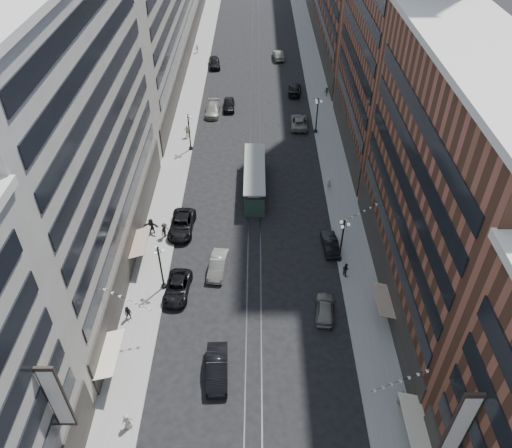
{
  "coord_description": "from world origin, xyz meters",
  "views": [
    {
      "loc": [
        0.24,
        -7.11,
        37.62
      ],
      "look_at": [
        0.2,
        32.24,
        5.0
      ],
      "focal_mm": 35.0,
      "sensor_mm": 36.0,
      "label": 1
    }
  ],
  "objects_px": {
    "car_7": "(182,225)",
    "pedestrian_8": "(329,183)",
    "pedestrian_4": "(400,398)",
    "pedestrian_extra_1": "(165,230)",
    "pedestrian_2": "(128,313)",
    "pedestrian_5": "(151,226)",
    "car_5": "(217,369)",
    "pedestrian_6": "(187,131)",
    "pedestrian_7": "(346,269)",
    "car_extra_0": "(218,265)",
    "car_14": "(278,55)",
    "car_2": "(177,288)",
    "pedestrian_extra_0": "(197,49)",
    "car_9": "(214,62)",
    "car_10": "(330,243)",
    "car_11": "(299,122)",
    "car_12": "(295,89)",
    "streetcar": "(255,179)",
    "pedestrian_9": "(327,92)",
    "lamppost_se_mid": "(317,114)",
    "car_8": "(213,109)",
    "lamppost_sw_far": "(161,266)",
    "car_4": "(325,308)",
    "pedestrian_1": "(127,421)",
    "lamppost_se_far": "(342,240)",
    "lamppost_sw_mid": "(189,131)"
  },
  "relations": [
    {
      "from": "lamppost_se_mid",
      "to": "car_12",
      "type": "bearing_deg",
      "value": 99.9
    },
    {
      "from": "car_9",
      "to": "pedestrian_5",
      "type": "distance_m",
      "value": 48.97
    },
    {
      "from": "car_2",
      "to": "car_10",
      "type": "bearing_deg",
      "value": 26.3
    },
    {
      "from": "pedestrian_1",
      "to": "car_extra_0",
      "type": "height_order",
      "value": "pedestrian_1"
    },
    {
      "from": "pedestrian_4",
      "to": "car_10",
      "type": "relative_size",
      "value": 0.41
    },
    {
      "from": "pedestrian_5",
      "to": "pedestrian_extra_1",
      "type": "height_order",
      "value": "pedestrian_5"
    },
    {
      "from": "car_9",
      "to": "car_12",
      "type": "xyz_separation_m",
      "value": [
        14.59,
        -11.62,
        -0.09
      ]
    },
    {
      "from": "pedestrian_4",
      "to": "pedestrian_6",
      "type": "bearing_deg",
      "value": 10.25
    },
    {
      "from": "car_2",
      "to": "pedestrian_6",
      "type": "distance_m",
      "value": 31.23
    },
    {
      "from": "car_11",
      "to": "pedestrian_4",
      "type": "bearing_deg",
      "value": 98.68
    },
    {
      "from": "car_2",
      "to": "pedestrian_7",
      "type": "distance_m",
      "value": 17.39
    },
    {
      "from": "streetcar",
      "to": "pedestrian_9",
      "type": "height_order",
      "value": "streetcar"
    },
    {
      "from": "lamppost_sw_far",
      "to": "car_5",
      "type": "height_order",
      "value": "lamppost_sw_far"
    },
    {
      "from": "pedestrian_4",
      "to": "pedestrian_7",
      "type": "relative_size",
      "value": 1.13
    },
    {
      "from": "car_14",
      "to": "car_extra_0",
      "type": "xyz_separation_m",
      "value": [
        -8.32,
        -58.72,
        -0.02
      ]
    },
    {
      "from": "car_extra_0",
      "to": "car_14",
      "type": "bearing_deg",
      "value": 88.72
    },
    {
      "from": "car_extra_0",
      "to": "car_10",
      "type": "bearing_deg",
      "value": 22.72
    },
    {
      "from": "car_10",
      "to": "car_extra_0",
      "type": "height_order",
      "value": "car_extra_0"
    },
    {
      "from": "car_8",
      "to": "pedestrian_extra_0",
      "type": "height_order",
      "value": "pedestrian_extra_0"
    },
    {
      "from": "car_extra_0",
      "to": "pedestrian_extra_0",
      "type": "distance_m",
      "value": 62.23
    },
    {
      "from": "pedestrian_2",
      "to": "car_9",
      "type": "xyz_separation_m",
      "value": [
        4.13,
        61.52,
        -0.09
      ]
    },
    {
      "from": "streetcar",
      "to": "car_8",
      "type": "bearing_deg",
      "value": 108.11
    },
    {
      "from": "lamppost_sw_far",
      "to": "pedestrian_extra_1",
      "type": "relative_size",
      "value": 2.96
    },
    {
      "from": "pedestrian_2",
      "to": "pedestrian_4",
      "type": "distance_m",
      "value": 25.44
    },
    {
      "from": "lamppost_sw_far",
      "to": "pedestrian_extra_0",
      "type": "height_order",
      "value": "lamppost_sw_far"
    },
    {
      "from": "lamppost_se_mid",
      "to": "car_5",
      "type": "relative_size",
      "value": 1.07
    },
    {
      "from": "car_5",
      "to": "pedestrian_8",
      "type": "distance_m",
      "value": 30.24
    },
    {
      "from": "car_10",
      "to": "pedestrian_6",
      "type": "distance_m",
      "value": 30.58
    },
    {
      "from": "car_10",
      "to": "car_11",
      "type": "bearing_deg",
      "value": -89.67
    },
    {
      "from": "streetcar",
      "to": "car_10",
      "type": "xyz_separation_m",
      "value": [
        8.4,
        -11.35,
        -0.78
      ]
    },
    {
      "from": "car_4",
      "to": "pedestrian_extra_1",
      "type": "distance_m",
      "value": 20.36
    },
    {
      "from": "car_5",
      "to": "pedestrian_6",
      "type": "xyz_separation_m",
      "value": [
        -6.88,
        40.62,
        0.25
      ]
    },
    {
      "from": "car_7",
      "to": "car_11",
      "type": "distance_m",
      "value": 29.18
    },
    {
      "from": "lamppost_se_far",
      "to": "pedestrian_8",
      "type": "relative_size",
      "value": 3.47
    },
    {
      "from": "car_7",
      "to": "pedestrian_8",
      "type": "relative_size",
      "value": 3.65
    },
    {
      "from": "pedestrian_4",
      "to": "pedestrian_extra_1",
      "type": "height_order",
      "value": "pedestrian_extra_1"
    },
    {
      "from": "lamppost_sw_mid",
      "to": "car_10",
      "type": "bearing_deg",
      "value": -49.99
    },
    {
      "from": "car_14",
      "to": "pedestrian_6",
      "type": "distance_m",
      "value": 34.06
    },
    {
      "from": "pedestrian_1",
      "to": "car_14",
      "type": "relative_size",
      "value": 0.34
    },
    {
      "from": "pedestrian_2",
      "to": "pedestrian_1",
      "type": "bearing_deg",
      "value": -71.63
    },
    {
      "from": "car_10",
      "to": "pedestrian_7",
      "type": "distance_m",
      "value": 4.45
    },
    {
      "from": "car_14",
      "to": "pedestrian_7",
      "type": "bearing_deg",
      "value": 88.2
    },
    {
      "from": "car_4",
      "to": "lamppost_se_mid",
      "type": "bearing_deg",
      "value": -87.05
    },
    {
      "from": "car_11",
      "to": "car_14",
      "type": "height_order",
      "value": "car_14"
    },
    {
      "from": "car_12",
      "to": "pedestrian_5",
      "type": "distance_m",
      "value": 41.58
    },
    {
      "from": "car_2",
      "to": "car_12",
      "type": "relative_size",
      "value": 0.98
    },
    {
      "from": "car_2",
      "to": "pedestrian_extra_0",
      "type": "distance_m",
      "value": 65.09
    },
    {
      "from": "car_11",
      "to": "pedestrian_extra_1",
      "type": "relative_size",
      "value": 2.95
    },
    {
      "from": "lamppost_se_far",
      "to": "pedestrian_4",
      "type": "height_order",
      "value": "lamppost_se_far"
    },
    {
      "from": "car_10",
      "to": "pedestrian_5",
      "type": "distance_m",
      "value": 20.35
    }
  ]
}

